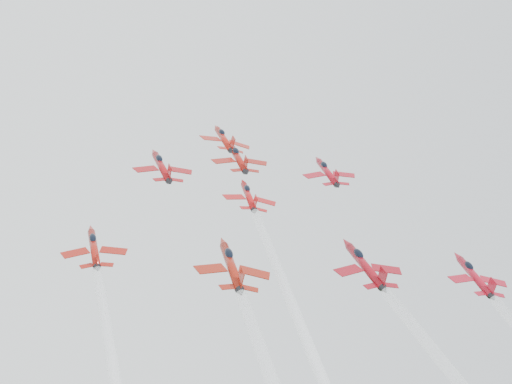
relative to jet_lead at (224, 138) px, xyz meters
name	(u,v)px	position (x,y,z in m)	size (l,w,h in m)	color
jet_lead	(224,138)	(0.00, 0.00, 0.00)	(10.38, 12.74, 9.81)	#A7190F
jet_row2_left	(162,166)	(-14.38, -12.72, -9.61)	(10.20, 12.52, 9.64)	maroon
jet_row2_center	(238,158)	(0.64, -7.54, -5.70)	(10.47, 12.86, 9.90)	maroon
jet_row2_right	(327,171)	(17.23, -10.01, -7.56)	(10.09, 12.39, 9.54)	#A20F1C
jet_center	(345,372)	(-1.44, -55.21, -41.80)	(9.01, 79.02, 60.10)	#AF1012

